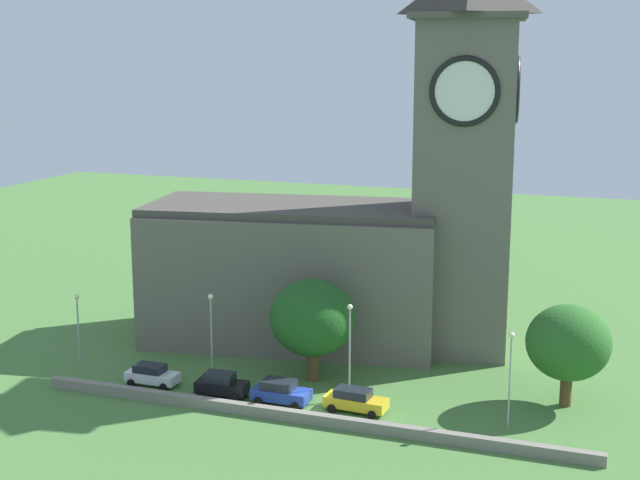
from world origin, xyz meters
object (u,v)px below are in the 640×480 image
(streetlamp_west_mid, at_px, (211,324))
(streetlamp_east_mid, at_px, (510,364))
(car_white, at_px, (152,375))
(car_blue, at_px, (281,392))
(church, at_px, (353,232))
(streetlamp_west_end, at_px, (78,316))
(tree_riverside_west, at_px, (312,318))
(car_yellow, at_px, (355,400))
(tree_churchyard, at_px, (568,343))
(car_black, at_px, (221,385))
(streetlamp_central, at_px, (350,337))

(streetlamp_west_mid, relative_size, streetlamp_east_mid, 1.04)
(car_white, bearing_deg, car_blue, -0.71)
(church, distance_m, streetlamp_west_end, 25.50)
(church, height_order, streetlamp_west_mid, church)
(streetlamp_west_end, relative_size, tree_riverside_west, 0.71)
(car_yellow, distance_m, tree_churchyard, 16.68)
(car_white, distance_m, car_black, 6.42)
(car_white, xyz_separation_m, streetlamp_west_end, (-8.91, 2.95, 3.26))
(church, height_order, streetlamp_west_end, church)
(car_black, distance_m, car_blue, 4.95)
(car_blue, distance_m, streetlamp_central, 6.78)
(car_black, height_order, streetlamp_west_end, streetlamp_west_end)
(church, xyz_separation_m, tree_churchyard, (20.12, -9.39, -5.46))
(car_white, distance_m, tree_riverside_west, 13.84)
(streetlamp_east_mid, height_order, tree_riverside_west, tree_riverside_west)
(car_blue, bearing_deg, church, 88.16)
(car_black, bearing_deg, car_yellow, 3.46)
(car_blue, relative_size, streetlamp_west_end, 0.74)
(church, xyz_separation_m, streetlamp_west_end, (-20.80, -13.32, -6.33))
(church, height_order, car_blue, church)
(streetlamp_east_mid, distance_m, tree_churchyard, 6.64)
(streetlamp_west_end, height_order, streetlamp_central, streetlamp_central)
(streetlamp_central, bearing_deg, church, 106.84)
(tree_riverside_west, bearing_deg, car_blue, -95.24)
(car_black, height_order, tree_riverside_west, tree_riverside_west)
(church, xyz_separation_m, streetlamp_east_mid, (16.61, -15.02, -5.71))
(streetlamp_east_mid, distance_m, tree_riverside_west, 17.17)
(car_yellow, distance_m, streetlamp_west_end, 26.48)
(car_black, height_order, streetlamp_central, streetlamp_central)
(tree_churchyard, bearing_deg, church, 154.99)
(streetlamp_west_end, relative_size, streetlamp_central, 0.79)
(car_blue, bearing_deg, tree_churchyard, 18.78)
(streetlamp_central, distance_m, tree_churchyard, 16.54)
(car_blue, xyz_separation_m, streetlamp_west_mid, (-7.17, 2.68, 3.96))
(streetlamp_west_mid, bearing_deg, car_black, -52.29)
(church, relative_size, tree_riverside_west, 4.09)
(streetlamp_east_mid, bearing_deg, car_white, -177.49)
(streetlamp_west_mid, distance_m, tree_riverside_west, 8.25)
(church, xyz_separation_m, streetlamp_central, (4.16, -13.76, -5.41))
(church, xyz_separation_m, car_blue, (-0.53, -16.41, -9.53))
(streetlamp_central, bearing_deg, car_blue, -150.51)
(car_blue, relative_size, tree_churchyard, 0.57)
(car_white, relative_size, streetlamp_west_mid, 0.59)
(car_blue, distance_m, car_yellow, 5.89)
(car_white, height_order, tree_riverside_west, tree_riverside_west)
(car_white, xyz_separation_m, car_blue, (11.36, -0.14, 0.07))
(tree_riverside_west, bearing_deg, car_white, -155.14)
(streetlamp_west_mid, bearing_deg, car_white, -148.79)
(car_white, height_order, streetlamp_east_mid, streetlamp_east_mid)
(streetlamp_west_end, distance_m, streetlamp_central, 24.98)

